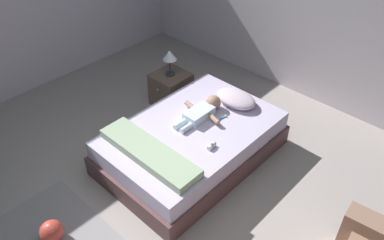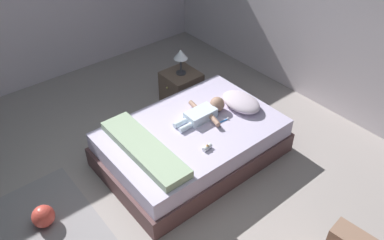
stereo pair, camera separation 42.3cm
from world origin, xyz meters
name	(u,v)px [view 2 (the right image)]	position (x,y,z in m)	size (l,w,h in m)	color
ground_plane	(141,201)	(0.00, 0.00, 0.00)	(8.00, 8.00, 0.00)	#A59A96
wall_behind_bed	(333,17)	(0.00, 3.00, 1.25)	(8.00, 0.12, 2.50)	silver
wall_side	(9,4)	(-3.00, 0.00, 1.25)	(0.12, 6.00, 2.50)	silver
bed	(192,143)	(-0.17, 0.85, 0.23)	(1.36, 2.05, 0.47)	brown
pillow	(241,102)	(-0.10, 1.55, 0.54)	(0.52, 0.35, 0.14)	silver
baby	(205,112)	(-0.23, 1.09, 0.53)	(0.54, 0.69, 0.18)	white
toothbrush	(224,121)	(-0.03, 1.20, 0.48)	(0.03, 0.15, 0.02)	#3989E7
nightstand	(181,88)	(-1.16, 1.46, 0.24)	(0.46, 0.49, 0.48)	brown
lamp	(181,56)	(-1.16, 1.46, 0.75)	(0.19, 0.19, 0.36)	#333338
rug	(47,234)	(-0.23, -0.94, 0.00)	(1.53, 1.01, 0.01)	gray
toy_ball	(43,216)	(-0.36, -0.89, 0.12)	(0.22, 0.22, 0.22)	#D4453A
blanket	(144,148)	(-0.17, 0.21, 0.52)	(1.22, 0.33, 0.09)	#9EB695
baby_bottle	(207,147)	(0.21, 0.73, 0.50)	(0.07, 0.12, 0.08)	white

